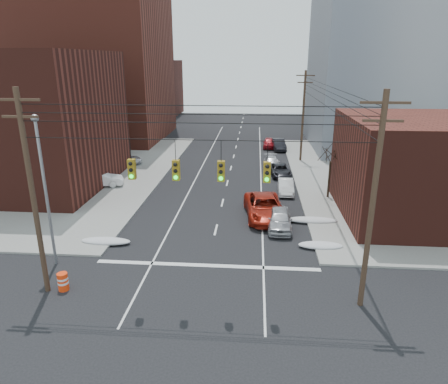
% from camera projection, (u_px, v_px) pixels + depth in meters
% --- Properties ---
extents(ground, '(160.00, 160.00, 0.00)m').
position_uv_depth(ground, '(191.00, 333.00, 18.72)').
color(ground, black).
rests_on(ground, ground).
extents(building_brick_tall, '(24.00, 20.00, 30.00)m').
position_uv_depth(building_brick_tall, '(83.00, 40.00, 61.17)').
color(building_brick_tall, maroon).
rests_on(building_brick_tall, ground).
extents(building_brick_near, '(20.00, 16.00, 13.00)m').
position_uv_depth(building_brick_near, '(3.00, 121.00, 39.13)').
color(building_brick_near, '#4A1D16').
rests_on(building_brick_near, ground).
extents(building_brick_far, '(22.00, 18.00, 12.00)m').
position_uv_depth(building_brick_far, '(127.00, 89.00, 88.76)').
color(building_brick_far, '#4A1D16').
rests_on(building_brick_far, ground).
extents(building_office, '(22.00, 20.00, 25.00)m').
position_uv_depth(building_office, '(398.00, 57.00, 54.71)').
color(building_office, gray).
rests_on(building_office, ground).
extents(building_glass, '(20.00, 18.00, 22.00)m').
position_uv_depth(building_glass, '(364.00, 66.00, 79.61)').
color(building_glass, gray).
rests_on(building_glass, ground).
extents(utility_pole_left, '(2.20, 0.28, 11.00)m').
position_uv_depth(utility_pole_left, '(32.00, 192.00, 20.37)').
color(utility_pole_left, '#473323').
rests_on(utility_pole_left, ground).
extents(utility_pole_right, '(2.20, 0.28, 11.00)m').
position_uv_depth(utility_pole_right, '(373.00, 201.00, 19.09)').
color(utility_pole_right, '#473323').
rests_on(utility_pole_right, ground).
extents(utility_pole_far, '(2.20, 0.28, 11.00)m').
position_uv_depth(utility_pole_far, '(303.00, 115.00, 48.40)').
color(utility_pole_far, '#473323').
rests_on(utility_pole_far, ground).
extents(traffic_signals, '(17.00, 0.42, 2.02)m').
position_uv_depth(traffic_signals, '(198.00, 169.00, 19.25)').
color(traffic_signals, black).
rests_on(traffic_signals, ground).
extents(street_light, '(0.44, 0.44, 9.32)m').
position_uv_depth(street_light, '(44.00, 179.00, 23.36)').
color(street_light, gray).
rests_on(street_light, ground).
extents(bare_tree, '(2.09, 2.20, 4.93)m').
position_uv_depth(bare_tree, '(329.00, 174.00, 36.17)').
color(bare_tree, black).
rests_on(bare_tree, ground).
extents(snow_nw, '(3.50, 1.08, 0.42)m').
position_uv_depth(snow_nw, '(106.00, 241.00, 27.73)').
color(snow_nw, silver).
rests_on(snow_nw, ground).
extents(snow_ne, '(3.00, 1.08, 0.42)m').
position_uv_depth(snow_ne, '(320.00, 245.00, 27.08)').
color(snow_ne, silver).
rests_on(snow_ne, ground).
extents(snow_east_far, '(4.00, 1.08, 0.42)m').
position_uv_depth(snow_east_far, '(312.00, 220.00, 31.34)').
color(snow_east_far, silver).
rests_on(snow_east_far, ground).
extents(red_pickup, '(3.67, 6.66, 1.76)m').
position_uv_depth(red_pickup, '(265.00, 207.00, 32.16)').
color(red_pickup, '#9B1C0E').
rests_on(red_pickup, ground).
extents(parked_car_a, '(1.93, 4.50, 1.51)m').
position_uv_depth(parked_car_a, '(280.00, 219.00, 30.10)').
color(parked_car_a, '#A8A8AD').
rests_on(parked_car_a, ground).
extents(parked_car_b, '(1.46, 4.01, 1.31)m').
position_uv_depth(parked_car_b, '(286.00, 187.00, 38.10)').
color(parked_car_b, white).
rests_on(parked_car_b, ground).
extents(parked_car_c, '(2.65, 4.74, 1.25)m').
position_uv_depth(parked_car_c, '(280.00, 170.00, 43.78)').
color(parked_car_c, black).
rests_on(parked_car_c, ground).
extents(parked_car_d, '(2.02, 4.51, 1.29)m').
position_uv_depth(parked_car_d, '(272.00, 163.00, 47.00)').
color(parked_car_d, '#B2B1B6').
rests_on(parked_car_d, ground).
extents(parked_car_e, '(1.86, 4.28, 1.44)m').
position_uv_depth(parked_car_e, '(269.00, 143.00, 57.66)').
color(parked_car_e, maroon).
rests_on(parked_car_e, ground).
extents(parked_car_f, '(2.13, 4.81, 1.54)m').
position_uv_depth(parked_car_f, '(279.00, 144.00, 56.32)').
color(parked_car_f, black).
rests_on(parked_car_f, ground).
extents(lot_car_a, '(4.71, 2.62, 1.47)m').
position_uv_depth(lot_car_a, '(100.00, 179.00, 39.65)').
color(lot_car_a, white).
rests_on(lot_car_a, sidewalk_nw).
extents(lot_car_b, '(4.52, 2.31, 1.22)m').
position_uv_depth(lot_car_b, '(123.00, 159.00, 48.14)').
color(lot_car_b, silver).
rests_on(lot_car_b, sidewalk_nw).
extents(lot_car_c, '(4.75, 2.26, 1.34)m').
position_uv_depth(lot_car_c, '(40.00, 174.00, 41.57)').
color(lot_car_c, black).
rests_on(lot_car_c, sidewalk_nw).
extents(lot_car_d, '(4.12, 2.23, 1.33)m').
position_uv_depth(lot_car_d, '(97.00, 159.00, 48.13)').
color(lot_car_d, '#B2B3B7').
rests_on(lot_car_d, sidewalk_nw).
extents(construction_barrel, '(0.63, 0.63, 1.03)m').
position_uv_depth(construction_barrel, '(63.00, 281.00, 22.09)').
color(construction_barrel, '#FF390D').
rests_on(construction_barrel, ground).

